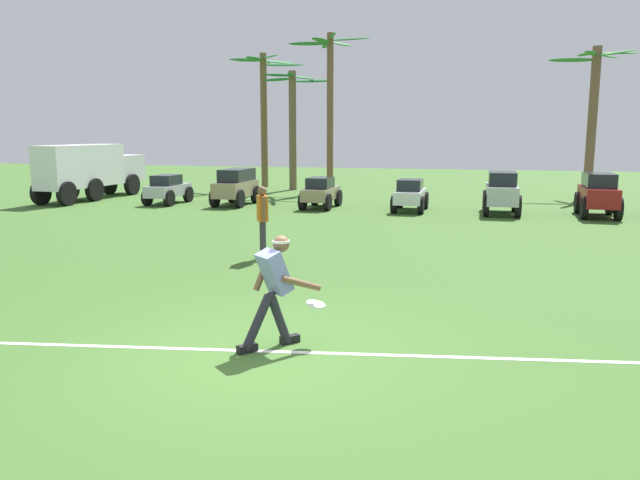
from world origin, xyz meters
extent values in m
plane|color=#3B6228|center=(0.00, 0.00, 0.00)|extent=(80.00, 80.00, 0.00)
cube|color=white|center=(0.00, 0.14, 0.00)|extent=(26.75, 3.94, 0.01)
cylinder|color=#23232D|center=(0.11, 0.40, 0.36)|extent=(0.32, 0.34, 0.72)
cube|color=black|center=(0.22, 0.52, 0.05)|extent=(0.25, 0.26, 0.10)
cylinder|color=#23232D|center=(-0.10, 0.17, 0.36)|extent=(0.38, 0.40, 0.69)
cube|color=black|center=(-0.20, 0.06, 0.05)|extent=(0.25, 0.26, 0.10)
cube|color=#7A84C6|center=(0.07, 0.36, 0.97)|extent=(0.51, 0.52, 0.58)
sphere|color=brown|center=(0.14, 0.43, 1.31)|extent=(0.30, 0.30, 0.21)
cylinder|color=white|center=(0.14, 0.43, 1.34)|extent=(0.30, 0.30, 0.03)
cylinder|color=brown|center=(0.39, 0.44, 0.82)|extent=(0.44, 0.48, 0.27)
cylinder|color=brown|center=(-0.11, 0.45, 0.94)|extent=(0.25, 0.26, 0.49)
cylinder|color=white|center=(0.55, 0.58, 0.52)|extent=(0.30, 0.30, 0.08)
cylinder|color=#33333D|center=(-1.80, 5.55, 0.41)|extent=(0.15, 0.15, 0.82)
cylinder|color=#33333D|center=(-1.89, 5.71, 0.41)|extent=(0.15, 0.15, 0.82)
cube|color=orange|center=(-1.84, 5.63, 1.09)|extent=(0.33, 0.39, 0.54)
cylinder|color=brown|center=(-1.75, 5.45, 1.10)|extent=(0.10, 0.10, 0.52)
cylinder|color=brown|center=(-1.94, 5.82, 1.10)|extent=(0.10, 0.10, 0.52)
sphere|color=brown|center=(-1.84, 5.63, 1.46)|extent=(0.27, 0.27, 0.20)
cube|color=#B7BABF|center=(-8.67, 14.77, 0.51)|extent=(0.95, 2.22, 0.42)
cube|color=#1E232B|center=(-8.67, 14.67, 0.91)|extent=(0.82, 1.12, 0.38)
cylinder|color=black|center=(-9.10, 15.55, 0.30)|extent=(0.19, 0.60, 0.60)
cylinder|color=black|center=(-8.20, 15.53, 0.30)|extent=(0.19, 0.60, 0.60)
cylinder|color=black|center=(-9.14, 14.01, 0.30)|extent=(0.19, 0.60, 0.60)
cylinder|color=black|center=(-8.24, 13.99, 0.30)|extent=(0.19, 0.60, 0.60)
cube|color=#998466|center=(-6.02, 14.96, 0.60)|extent=(1.00, 2.42, 0.55)
cube|color=#1E232B|center=(-6.01, 15.11, 1.11)|extent=(0.88, 1.81, 0.46)
cylinder|color=black|center=(-6.48, 15.80, 0.33)|extent=(0.19, 0.66, 0.66)
cylinder|color=black|center=(-5.52, 15.78, 0.33)|extent=(0.19, 0.66, 0.66)
cylinder|color=black|center=(-6.51, 14.13, 0.33)|extent=(0.19, 0.66, 0.66)
cylinder|color=black|center=(-5.55, 14.11, 0.33)|extent=(0.19, 0.66, 0.66)
cube|color=#998466|center=(-2.71, 14.82, 0.51)|extent=(0.99, 2.23, 0.42)
cube|color=#1E232B|center=(-2.72, 14.72, 0.91)|extent=(0.84, 1.13, 0.38)
cylinder|color=black|center=(-3.13, 15.61, 0.30)|extent=(0.20, 0.61, 0.60)
cylinder|color=black|center=(-2.23, 15.57, 0.30)|extent=(0.20, 0.61, 0.60)
cylinder|color=black|center=(-3.20, 14.07, 0.30)|extent=(0.20, 0.61, 0.60)
cylinder|color=black|center=(-2.30, 14.03, 0.30)|extent=(0.20, 0.61, 0.60)
cube|color=silver|center=(0.49, 14.67, 0.51)|extent=(0.96, 2.22, 0.42)
cube|color=#1E232B|center=(0.49, 14.57, 0.91)|extent=(0.82, 1.12, 0.38)
cylinder|color=black|center=(0.06, 15.46, 0.30)|extent=(0.20, 0.60, 0.60)
cylinder|color=black|center=(0.96, 15.43, 0.30)|extent=(0.20, 0.60, 0.60)
cylinder|color=black|center=(0.02, 13.92, 0.30)|extent=(0.20, 0.60, 0.60)
cylinder|color=black|center=(0.92, 13.89, 0.30)|extent=(0.20, 0.60, 0.60)
cube|color=#B7BABF|center=(3.50, 14.54, 0.66)|extent=(1.00, 2.36, 0.60)
cube|color=#1E232B|center=(3.50, 14.59, 1.18)|extent=(0.87, 1.56, 0.44)
cylinder|color=black|center=(3.02, 15.32, 0.36)|extent=(0.19, 0.72, 0.72)
cylinder|color=black|center=(4.00, 15.31, 0.36)|extent=(0.19, 0.72, 0.72)
cylinder|color=black|center=(3.01, 13.76, 0.36)|extent=(0.19, 0.72, 0.72)
cylinder|color=black|center=(3.99, 13.75, 0.36)|extent=(0.19, 0.72, 0.72)
cube|color=maroon|center=(6.48, 14.53, 0.66)|extent=(1.07, 2.38, 0.60)
cube|color=#1E232B|center=(6.49, 14.58, 1.18)|extent=(0.92, 1.58, 0.44)
cylinder|color=black|center=(6.02, 15.33, 0.36)|extent=(0.21, 0.73, 0.72)
cylinder|color=black|center=(7.00, 15.29, 0.36)|extent=(0.21, 0.73, 0.72)
cylinder|color=black|center=(5.97, 13.77, 0.36)|extent=(0.21, 0.73, 0.72)
cylinder|color=black|center=(6.94, 13.73, 0.36)|extent=(0.21, 0.73, 0.72)
cube|color=silver|center=(-12.32, 17.90, 1.12)|extent=(1.14, 1.75, 1.15)
cube|color=white|center=(-12.48, 14.95, 1.38)|extent=(1.37, 4.25, 1.65)
cylinder|color=black|center=(-12.91, 17.59, 0.45)|extent=(0.29, 0.91, 0.90)
cylinder|color=black|center=(-11.77, 17.53, 0.45)|extent=(0.29, 0.91, 0.90)
cylinder|color=black|center=(-13.05, 14.98, 0.45)|extent=(0.29, 0.91, 0.90)
cylinder|color=black|center=(-11.90, 14.92, 0.45)|extent=(0.29, 0.91, 0.90)
cylinder|color=black|center=(-13.14, 13.34, 0.45)|extent=(0.29, 0.91, 0.90)
cylinder|color=black|center=(-11.99, 13.28, 0.45)|extent=(0.29, 0.91, 0.90)
cylinder|color=brown|center=(-7.41, 22.64, 3.22)|extent=(0.33, 0.33, 6.44)
ellipsoid|color=#287736|center=(-6.43, 22.80, 5.88)|extent=(1.99, 0.56, 0.20)
ellipsoid|color=#287736|center=(-6.85, 23.34, 6.07)|extent=(1.32, 1.56, 0.17)
ellipsoid|color=#287736|center=(-7.53, 23.60, 6.13)|extent=(0.49, 1.94, 0.15)
ellipsoid|color=#287736|center=(-8.19, 23.01, 6.18)|extent=(1.67, 0.97, 0.15)
ellipsoid|color=#287736|center=(-8.10, 22.18, 6.08)|extent=(1.51, 1.14, 0.18)
ellipsoid|color=#287736|center=(-7.57, 21.89, 6.10)|extent=(0.57, 1.57, 0.18)
ellipsoid|color=#287736|center=(-6.88, 22.10, 6.20)|extent=(1.25, 1.27, 0.15)
cylinder|color=brown|center=(-5.63, 21.50, 2.73)|extent=(0.35, 0.35, 5.47)
ellipsoid|color=#1F6A30|center=(-4.65, 21.42, 4.99)|extent=(1.99, 0.39, 0.19)
ellipsoid|color=#1F6A30|center=(-5.29, 22.14, 5.20)|extent=(0.92, 1.41, 0.16)
ellipsoid|color=#1F6A30|center=(-6.49, 21.92, 5.12)|extent=(1.83, 1.08, 0.16)
ellipsoid|color=#1F6A30|center=(-6.18, 21.02, 5.24)|extent=(1.25, 1.14, 0.15)
ellipsoid|color=#1F6A30|center=(-5.51, 20.75, 5.23)|extent=(0.50, 1.53, 0.15)
cylinder|color=brown|center=(-3.79, 21.22, 3.52)|extent=(0.30, 0.30, 7.04)
ellipsoid|color=#2C7034|center=(-2.86, 21.08, 6.72)|extent=(1.89, 0.53, 0.16)
ellipsoid|color=#2C7034|center=(-3.44, 21.91, 6.63)|extent=(0.93, 1.49, 0.20)
ellipsoid|color=#2C7034|center=(-4.14, 21.94, 6.60)|extent=(0.92, 1.55, 0.20)
ellipsoid|color=#2C7034|center=(-4.72, 21.09, 6.58)|extent=(1.90, 0.50, 0.19)
ellipsoid|color=#2C7034|center=(-4.03, 20.50, 6.63)|extent=(0.72, 1.52, 0.20)
ellipsoid|color=#2C7034|center=(-3.53, 20.47, 6.80)|extent=(0.75, 1.58, 0.15)
cylinder|color=brown|center=(7.46, 22.00, 3.12)|extent=(0.38, 0.38, 6.23)
ellipsoid|color=#357936|center=(8.27, 22.03, 5.93)|extent=(1.63, 0.30, 0.16)
ellipsoid|color=#357936|center=(8.02, 22.72, 5.89)|extent=(1.32, 1.58, 0.17)
ellipsoid|color=#357936|center=(7.19, 22.75, 6.00)|extent=(0.78, 1.57, 0.15)
ellipsoid|color=#357936|center=(6.49, 21.90, 5.68)|extent=(1.97, 0.45, 0.20)
ellipsoid|color=#357936|center=(7.11, 21.29, 5.87)|extent=(0.92, 1.53, 0.18)
ellipsoid|color=#357936|center=(8.01, 21.18, 5.83)|extent=(1.31, 1.79, 0.17)
camera|label=1|loc=(2.37, -6.90, 2.69)|focal=35.00mm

